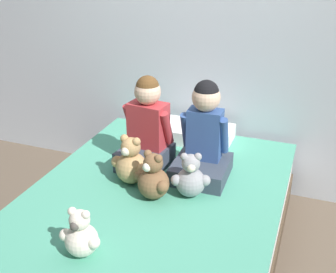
{
  "coord_description": "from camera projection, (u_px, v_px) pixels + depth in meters",
  "views": [
    {
      "loc": [
        0.86,
        -2.05,
        1.91
      ],
      "look_at": [
        0.0,
        0.23,
        0.78
      ],
      "focal_mm": 45.0,
      "sensor_mm": 36.0,
      "label": 1
    }
  ],
  "objects": [
    {
      "name": "ground_plane",
      "position": [
        156.0,
        254.0,
        2.82
      ],
      "size": [
        14.0,
        14.0,
        0.0
      ],
      "primitive_type": "plane",
      "color": "brown"
    },
    {
      "name": "pillow_at_headboard",
      "position": [
        194.0,
        133.0,
        3.28
      ],
      "size": [
        0.58,
        0.33,
        0.11
      ],
      "color": "white",
      "rests_on": "bed"
    },
    {
      "name": "teddy_bear_held_by_left_child",
      "position": [
        131.0,
        163.0,
        2.67
      ],
      "size": [
        0.27,
        0.2,
        0.32
      ],
      "rotation": [
        0.0,
        0.0,
        -0.18
      ],
      "color": "tan",
      "rests_on": "bed"
    },
    {
      "name": "child_on_left",
      "position": [
        147.0,
        129.0,
        2.82
      ],
      "size": [
        0.35,
        0.39,
        0.63
      ],
      "rotation": [
        0.0,
        0.0,
        -0.13
      ],
      "color": "#384251",
      "rests_on": "bed"
    },
    {
      "name": "teddy_bear_held_by_right_child",
      "position": [
        191.0,
        178.0,
        2.53
      ],
      "size": [
        0.23,
        0.18,
        0.29
      ],
      "rotation": [
        0.0,
        0.0,
        0.35
      ],
      "color": "#939399",
      "rests_on": "bed"
    },
    {
      "name": "bed",
      "position": [
        156.0,
        225.0,
        2.72
      ],
      "size": [
        1.54,
        2.02,
        0.5
      ],
      "color": "#473828",
      "rests_on": "ground_plane"
    },
    {
      "name": "child_on_right",
      "position": [
        204.0,
        139.0,
        2.7
      ],
      "size": [
        0.36,
        0.4,
        0.65
      ],
      "rotation": [
        0.0,
        0.0,
        0.03
      ],
      "color": "#384251",
      "rests_on": "bed"
    },
    {
      "name": "teddy_bear_at_foot_of_bed",
      "position": [
        81.0,
        236.0,
        2.05
      ],
      "size": [
        0.22,
        0.17,
        0.27
      ],
      "rotation": [
        0.0,
        0.0,
        -0.01
      ],
      "color": "silver",
      "rests_on": "bed"
    },
    {
      "name": "wall_behind_bed",
      "position": [
        208.0,
        35.0,
        3.23
      ],
      "size": [
        8.0,
        0.06,
        2.5
      ],
      "color": "silver",
      "rests_on": "ground_plane"
    },
    {
      "name": "teddy_bear_between_children",
      "position": [
        153.0,
        179.0,
        2.51
      ],
      "size": [
        0.24,
        0.19,
        0.3
      ],
      "rotation": [
        0.0,
        0.0,
        -0.38
      ],
      "color": "brown",
      "rests_on": "bed"
    }
  ]
}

